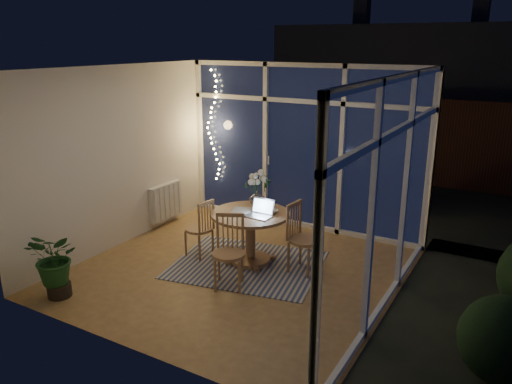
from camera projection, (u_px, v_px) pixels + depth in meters
floor at (237, 271)px, 6.58m from camera, size 4.00×4.00×0.00m
ceiling at (235, 68)px, 5.83m from camera, size 4.00×4.00×0.00m
wall_back at (304, 147)px, 7.86m from camera, size 4.00×0.04×2.60m
wall_front at (120, 225)px, 4.55m from camera, size 4.00×0.04×2.60m
wall_left at (119, 158)px, 7.16m from camera, size 0.04×4.00×2.60m
wall_right at (397, 200)px, 5.25m from camera, size 0.04×4.00×2.60m
window_wall_back at (303, 148)px, 7.83m from camera, size 4.00×0.10×2.60m
window_wall_right at (393, 200)px, 5.27m from camera, size 0.10×4.00×2.60m
radiator at (166, 201)px, 8.14m from camera, size 0.10×0.70×0.58m
fairy_lights at (213, 126)px, 8.49m from camera, size 0.24×0.10×1.85m
garden_patio at (383, 188)px, 10.51m from camera, size 12.00×6.00×0.10m
garden_fence at (370, 137)px, 10.88m from camera, size 11.00×0.08×1.80m
neighbour_roof at (421, 70)px, 12.85m from camera, size 7.00×3.00×2.20m
garden_shrubs at (295, 173)px, 9.65m from camera, size 0.90×0.90×0.90m
rug at (247, 265)px, 6.75m from camera, size 2.18×1.87×0.01m
dining_table at (251, 238)px, 6.73m from camera, size 1.23×1.23×0.72m
chair_left at (199, 228)px, 6.93m from camera, size 0.44×0.44×0.85m
chair_right at (305, 238)px, 6.43m from camera, size 0.48×0.48×0.94m
chair_front at (229, 252)px, 6.02m from camera, size 0.57×0.57×0.92m
laptop at (259, 208)px, 6.44m from camera, size 0.34×0.29×0.24m
flower_vase at (257, 198)px, 6.90m from camera, size 0.24×0.24×0.21m
bowl at (272, 211)px, 6.62m from camera, size 0.18×0.18×0.04m
newspapers at (244, 211)px, 6.68m from camera, size 0.44×0.40×0.01m
phone at (243, 216)px, 6.49m from camera, size 0.11×0.06×0.01m
potted_plant at (57, 267)px, 5.82m from camera, size 0.55×0.47×0.76m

